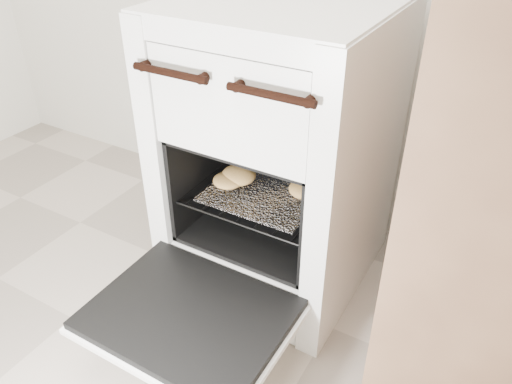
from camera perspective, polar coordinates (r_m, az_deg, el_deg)
stove at (r=1.43m, az=2.66°, el=3.99°), size 0.54×0.60×0.83m
oven_door at (r=1.27m, az=-7.64°, el=-13.88°), size 0.49×0.38×0.03m
oven_rack at (r=1.43m, az=1.46°, el=0.16°), size 0.39×0.38×0.01m
foil_sheet at (r=1.41m, az=1.11°, el=0.00°), size 0.31×0.27×0.01m
baked_rolls at (r=1.42m, az=-0.03°, el=1.33°), size 0.32×0.16×0.05m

